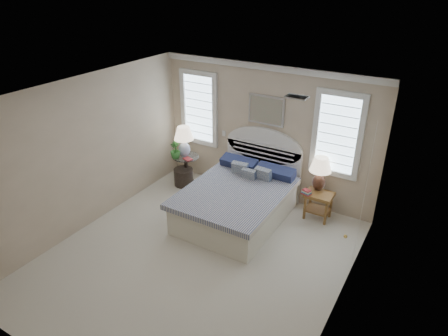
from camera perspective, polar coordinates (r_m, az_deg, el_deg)
floor at (r=6.70m, az=-4.01°, el=-12.68°), size 4.50×5.00×0.01m
ceiling at (r=5.42m, az=-4.91°, el=10.07°), size 4.50×5.00×0.01m
wall_back at (r=7.91m, az=5.99°, el=5.04°), size 4.50×0.02×2.70m
wall_left at (r=7.35m, az=-18.98°, el=1.96°), size 0.02×5.00×2.70m
wall_right at (r=5.16m, az=16.82°, el=-8.63°), size 0.02×5.00×2.70m
crown_molding at (r=7.51m, az=6.32°, el=14.15°), size 4.50×0.08×0.12m
hvac_vent at (r=5.56m, az=10.34°, el=9.96°), size 0.30×0.20×0.02m
switch_plate at (r=8.38m, az=-0.01°, el=4.97°), size 0.08×0.01×0.12m
window_left at (r=8.53m, az=-3.53°, el=8.52°), size 0.90×0.06×1.60m
window_right at (r=7.38m, az=15.90°, el=4.61°), size 0.90×0.06×1.60m
painting at (r=7.72m, az=6.02°, el=8.20°), size 0.74×0.04×0.58m
closet_door at (r=6.26m, az=19.41°, el=-4.08°), size 0.02×1.80×2.40m
bed at (r=7.49m, az=2.22°, el=-4.34°), size 1.72×2.28×1.47m
side_table_left at (r=8.72m, az=-5.44°, el=0.23°), size 0.56×0.56×0.63m
nightstand_right at (r=7.63m, az=13.37°, el=-4.50°), size 0.50×0.40×0.53m
floor_pot at (r=8.71m, az=-5.80°, el=-1.28°), size 0.42×0.42×0.37m
lamp_left at (r=8.47m, az=-5.75°, el=4.26°), size 0.53×0.53×0.67m
lamp_right at (r=7.52m, az=13.59°, el=-0.26°), size 0.51×0.51×0.66m
potted_plant at (r=8.47m, az=-6.99°, el=2.60°), size 0.23×0.23×0.38m
books_left at (r=8.45m, az=-5.20°, el=1.30°), size 0.21×0.17×0.02m
books_right at (r=7.47m, az=11.70°, el=-3.41°), size 0.19×0.16×0.09m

